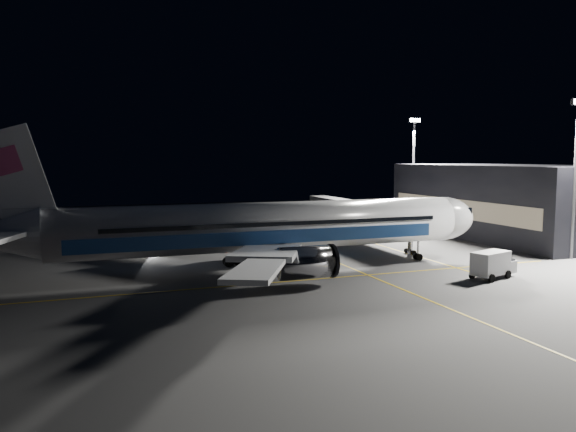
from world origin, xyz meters
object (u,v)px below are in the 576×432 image
at_px(airliner, 258,228).
at_px(jet_bridge, 363,212).
at_px(safety_cone_a, 277,248).
at_px(safety_cone_b, 226,251).
at_px(floodlight_mast_north, 413,162).
at_px(safety_cone_c, 262,252).
at_px(floodlight_mast_south, 576,164).
at_px(service_truck, 493,264).
at_px(baggage_tug, 146,248).

bearing_deg(airliner, jet_bridge, 38.04).
distance_m(safety_cone_a, safety_cone_b, 7.49).
relative_size(safety_cone_a, safety_cone_b, 1.09).
relative_size(jet_bridge, safety_cone_b, 60.40).
distance_m(floodlight_mast_north, safety_cone_c, 44.06).
bearing_deg(floodlight_mast_south, safety_cone_b, 154.25).
bearing_deg(service_truck, safety_cone_b, 114.08).
bearing_deg(safety_cone_b, baggage_tug, 166.43).
height_order(baggage_tug, safety_cone_c, baggage_tug).
xyz_separation_m(floodlight_mast_south, safety_cone_b, (-41.49, 20.01, -12.09)).
height_order(airliner, jet_bridge, airliner).
bearing_deg(floodlight_mast_north, service_truck, -111.93).
xyz_separation_m(airliner, service_truck, (23.31, -12.14, -3.55)).
bearing_deg(airliner, safety_cone_b, 91.70).
height_order(baggage_tug, safety_cone_b, baggage_tug).
height_order(floodlight_mast_north, service_truck, floodlight_mast_north).
xyz_separation_m(floodlight_mast_north, safety_cone_b, (-41.49, -17.99, -12.09)).
bearing_deg(airliner, floodlight_mast_north, 37.91).
height_order(floodlight_mast_north, safety_cone_b, floodlight_mast_north).
xyz_separation_m(service_truck, safety_cone_b, (-23.73, 26.14, -1.32)).
xyz_separation_m(airliner, jet_bridge, (23.08, 18.06, -0.58)).
bearing_deg(service_truck, safety_cone_c, 111.17).
distance_m(airliner, safety_cone_c, 13.03).
xyz_separation_m(jet_bridge, safety_cone_c, (-19.04, -6.65, -4.26)).
distance_m(baggage_tug, safety_cone_c, 15.98).
xyz_separation_m(floodlight_mast_north, safety_cone_a, (-34.00, -17.99, -12.06)).
distance_m(jet_bridge, floodlight_mast_north, 24.06).
distance_m(floodlight_mast_south, safety_cone_c, 42.67).
bearing_deg(safety_cone_a, floodlight_mast_south, -30.48).
height_order(floodlight_mast_south, service_truck, floodlight_mast_south).
relative_size(airliner, safety_cone_c, 96.55).
bearing_deg(safety_cone_c, floodlight_mast_north, 29.06).
distance_m(jet_bridge, safety_cone_a, 17.05).
height_order(jet_bridge, baggage_tug, jet_bridge).
height_order(airliner, safety_cone_a, airliner).
bearing_deg(floodlight_mast_south, jet_bridge, 126.79).
height_order(floodlight_mast_south, safety_cone_b, floodlight_mast_south).
xyz_separation_m(jet_bridge, safety_cone_a, (-16.00, -4.06, -4.27)).
relative_size(jet_bridge, safety_cone_a, 55.18).
bearing_deg(floodlight_mast_north, safety_cone_a, -152.12).
xyz_separation_m(jet_bridge, floodlight_mast_south, (18.00, -24.07, 7.79)).
bearing_deg(floodlight_mast_north, floodlight_mast_south, -90.00).
height_order(jet_bridge, safety_cone_b, jet_bridge).
distance_m(jet_bridge, safety_cone_c, 20.62).
bearing_deg(safety_cone_c, safety_cone_a, 40.48).
xyz_separation_m(airliner, floodlight_mast_north, (41.08, 31.99, 7.21)).
xyz_separation_m(airliner, floodlight_mast_south, (41.08, -6.01, 7.21)).
distance_m(floodlight_mast_south, safety_cone_b, 47.63).
distance_m(service_truck, safety_cone_b, 35.33).
bearing_deg(baggage_tug, safety_cone_b, -28.27).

